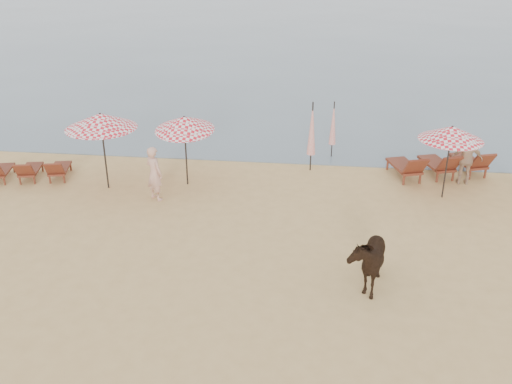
# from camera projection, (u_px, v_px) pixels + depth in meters

# --- Properties ---
(ground) EXTENTS (120.00, 120.00, 0.00)m
(ground) POSITION_uv_depth(u_px,v_px,m) (230.00, 332.00, 12.54)
(ground) COLOR tan
(ground) RESTS_ON ground
(lounger_cluster_left) EXTENTS (2.87, 2.04, 0.57)m
(lounger_cluster_left) POSITION_uv_depth(u_px,v_px,m) (29.00, 170.00, 19.92)
(lounger_cluster_left) COLOR #612717
(lounger_cluster_left) RESTS_ON ground
(lounger_cluster_right) EXTENTS (3.65, 2.80, 0.71)m
(lounger_cluster_right) POSITION_uv_depth(u_px,v_px,m) (440.00, 164.00, 20.18)
(lounger_cluster_right) COLOR #612717
(lounger_cluster_right) RESTS_ON ground
(umbrella_open_left_a) EXTENTS (2.34, 2.34, 2.66)m
(umbrella_open_left_a) POSITION_uv_depth(u_px,v_px,m) (101.00, 121.00, 18.50)
(umbrella_open_left_a) COLOR black
(umbrella_open_left_a) RESTS_ON ground
(umbrella_open_left_b) EXTENTS (2.00, 2.03, 2.54)m
(umbrella_open_left_b) POSITION_uv_depth(u_px,v_px,m) (184.00, 123.00, 18.86)
(umbrella_open_left_b) COLOR black
(umbrella_open_left_b) RESTS_ON ground
(umbrella_open_right) EXTENTS (2.03, 2.03, 2.47)m
(umbrella_open_right) POSITION_uv_depth(u_px,v_px,m) (452.00, 133.00, 17.89)
(umbrella_open_right) COLOR black
(umbrella_open_right) RESTS_ON ground
(umbrella_closed_left) EXTENTS (0.31, 0.31, 2.57)m
(umbrella_closed_left) POSITION_uv_depth(u_px,v_px,m) (312.00, 129.00, 20.27)
(umbrella_closed_left) COLOR black
(umbrella_closed_left) RESTS_ON ground
(umbrella_closed_right) EXTENTS (0.27, 0.27, 2.22)m
(umbrella_closed_right) POSITION_uv_depth(u_px,v_px,m) (333.00, 123.00, 21.54)
(umbrella_closed_right) COLOR black
(umbrella_closed_right) RESTS_ON ground
(cow) EXTENTS (1.10, 1.93, 1.54)m
(cow) POSITION_uv_depth(u_px,v_px,m) (367.00, 258.00, 13.90)
(cow) COLOR black
(cow) RESTS_ON ground
(beachgoer_left) EXTENTS (0.79, 0.74, 1.82)m
(beachgoer_left) POSITION_uv_depth(u_px,v_px,m) (154.00, 173.00, 18.32)
(beachgoer_left) COLOR tan
(beachgoer_left) RESTS_ON ground
(beachgoer_right_b) EXTENTS (1.07, 0.49, 1.80)m
(beachgoer_right_b) POSITION_uv_depth(u_px,v_px,m) (467.00, 159.00, 19.45)
(beachgoer_right_b) COLOR tan
(beachgoer_right_b) RESTS_ON ground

